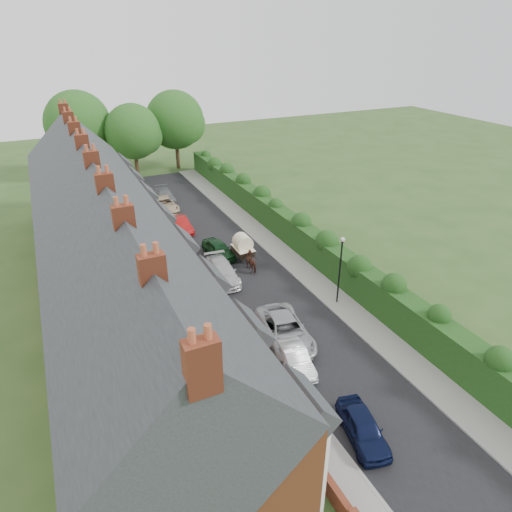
{
  "coord_description": "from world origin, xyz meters",
  "views": [
    {
      "loc": [
        -13.5,
        -18.45,
        17.8
      ],
      "look_at": [
        -0.52,
        9.24,
        2.2
      ],
      "focal_mm": 32.0,
      "sensor_mm": 36.0,
      "label": 1
    }
  ],
  "objects_px": {
    "car_white": "(222,272)",
    "horse": "(252,262)",
    "lamppost": "(341,262)",
    "car_silver_b": "(285,330)",
    "car_grey": "(165,195)",
    "car_green": "(219,249)",
    "car_beige": "(164,204)",
    "horse_cart": "(243,246)",
    "car_silver_a": "(294,357)",
    "car_red": "(180,225)",
    "car_navy": "(363,428)"
  },
  "relations": [
    {
      "from": "car_silver_b",
      "to": "car_white",
      "type": "distance_m",
      "value": 8.86
    },
    {
      "from": "lamppost",
      "to": "car_grey",
      "type": "distance_m",
      "value": 26.64
    },
    {
      "from": "car_grey",
      "to": "horse_cart",
      "type": "height_order",
      "value": "horse_cart"
    },
    {
      "from": "car_navy",
      "to": "car_grey",
      "type": "distance_m",
      "value": 36.41
    },
    {
      "from": "lamppost",
      "to": "car_green",
      "type": "distance_m",
      "value": 11.87
    },
    {
      "from": "car_silver_a",
      "to": "car_green",
      "type": "bearing_deg",
      "value": 93.41
    },
    {
      "from": "car_grey",
      "to": "horse",
      "type": "distance_m",
      "value": 19.01
    },
    {
      "from": "car_silver_a",
      "to": "car_green",
      "type": "xyz_separation_m",
      "value": [
        1.09,
        15.04,
        0.05
      ]
    },
    {
      "from": "car_white",
      "to": "car_beige",
      "type": "bearing_deg",
      "value": 96.09
    },
    {
      "from": "car_navy",
      "to": "car_white",
      "type": "height_order",
      "value": "car_white"
    },
    {
      "from": "car_silver_a",
      "to": "horse_cart",
      "type": "distance_m",
      "value": 13.82
    },
    {
      "from": "lamppost",
      "to": "car_red",
      "type": "relative_size",
      "value": 1.27
    },
    {
      "from": "lamppost",
      "to": "car_red",
      "type": "distance_m",
      "value": 18.38
    },
    {
      "from": "horse",
      "to": "car_green",
      "type": "bearing_deg",
      "value": -68.1
    },
    {
      "from": "car_grey",
      "to": "lamppost",
      "type": "bearing_deg",
      "value": -74.3
    },
    {
      "from": "car_navy",
      "to": "car_green",
      "type": "relative_size",
      "value": 0.96
    },
    {
      "from": "horse_cart",
      "to": "car_silver_a",
      "type": "bearing_deg",
      "value": -101.23
    },
    {
      "from": "car_red",
      "to": "car_silver_a",
      "type": "bearing_deg",
      "value": -92.37
    },
    {
      "from": "horse",
      "to": "car_grey",
      "type": "bearing_deg",
      "value": -86.73
    },
    {
      "from": "car_silver_b",
      "to": "car_grey",
      "type": "relative_size",
      "value": 1.24
    },
    {
      "from": "car_white",
      "to": "horse_cart",
      "type": "xyz_separation_m",
      "value": [
        2.78,
        2.35,
        0.64
      ]
    },
    {
      "from": "lamppost",
      "to": "horse",
      "type": "distance_m",
      "value": 8.21
    },
    {
      "from": "car_beige",
      "to": "horse",
      "type": "relative_size",
      "value": 2.79
    },
    {
      "from": "car_green",
      "to": "car_beige",
      "type": "xyz_separation_m",
      "value": [
        -1.4,
        12.61,
        0.0
      ]
    },
    {
      "from": "car_navy",
      "to": "car_grey",
      "type": "bearing_deg",
      "value": 102.18
    },
    {
      "from": "lamppost",
      "to": "car_green",
      "type": "height_order",
      "value": "lamppost"
    },
    {
      "from": "car_silver_b",
      "to": "car_green",
      "type": "relative_size",
      "value": 1.39
    },
    {
      "from": "lamppost",
      "to": "horse",
      "type": "height_order",
      "value": "lamppost"
    },
    {
      "from": "lamppost",
      "to": "car_grey",
      "type": "height_order",
      "value": "lamppost"
    },
    {
      "from": "car_navy",
      "to": "horse_cart",
      "type": "xyz_separation_m",
      "value": [
        2.27,
        19.42,
        0.68
      ]
    },
    {
      "from": "car_red",
      "to": "horse",
      "type": "relative_size",
      "value": 2.29
    },
    {
      "from": "lamppost",
      "to": "car_silver_b",
      "type": "bearing_deg",
      "value": -157.57
    },
    {
      "from": "car_grey",
      "to": "horse_cart",
      "type": "bearing_deg",
      "value": -79.19
    },
    {
      "from": "car_white",
      "to": "car_green",
      "type": "height_order",
      "value": "car_white"
    },
    {
      "from": "car_red",
      "to": "horse_cart",
      "type": "relative_size",
      "value": 1.24
    },
    {
      "from": "car_grey",
      "to": "horse_cart",
      "type": "distance_m",
      "value": 17.13
    },
    {
      "from": "car_green",
      "to": "horse_cart",
      "type": "relative_size",
      "value": 1.23
    },
    {
      "from": "car_green",
      "to": "horse",
      "type": "xyz_separation_m",
      "value": [
        1.6,
        -3.41,
        0.06
      ]
    },
    {
      "from": "car_green",
      "to": "car_beige",
      "type": "bearing_deg",
      "value": 89.34
    },
    {
      "from": "lamppost",
      "to": "car_grey",
      "type": "relative_size",
      "value": 1.14
    },
    {
      "from": "lamppost",
      "to": "car_silver_a",
      "type": "bearing_deg",
      "value": -142.94
    },
    {
      "from": "car_green",
      "to": "car_white",
      "type": "bearing_deg",
      "value": -114.05
    },
    {
      "from": "car_beige",
      "to": "lamppost",
      "type": "bearing_deg",
      "value": -77.73
    },
    {
      "from": "car_white",
      "to": "horse",
      "type": "bearing_deg",
      "value": 14.31
    },
    {
      "from": "car_navy",
      "to": "car_beige",
      "type": "xyz_separation_m",
      "value": [
        -0.73,
        33.54,
        0.03
      ]
    },
    {
      "from": "car_beige",
      "to": "car_silver_b",
      "type": "bearing_deg",
      "value": -91.04
    },
    {
      "from": "car_red",
      "to": "horse",
      "type": "xyz_separation_m",
      "value": [
        3.0,
        -10.0,
        0.08
      ]
    },
    {
      "from": "lamppost",
      "to": "car_beige",
      "type": "distance_m",
      "value": 24.07
    },
    {
      "from": "car_beige",
      "to": "car_grey",
      "type": "height_order",
      "value": "car_beige"
    },
    {
      "from": "car_grey",
      "to": "horse_cart",
      "type": "xyz_separation_m",
      "value": [
        2.14,
        -16.98,
        0.69
      ]
    }
  ]
}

